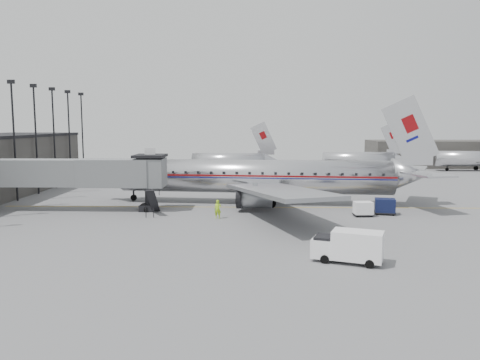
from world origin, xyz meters
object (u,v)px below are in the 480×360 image
object	(u,v)px
service_van	(348,246)
baggage_cart_navy	(385,206)
airliner	(261,177)
ramp_worker	(218,209)
baggage_cart_white	(363,209)

from	to	relation	value
service_van	baggage_cart_navy	world-z (taller)	service_van
airliner	ramp_worker	xyz separation A→B (m)	(-4.73, -9.59, -2.35)
airliner	ramp_worker	bearing A→B (deg)	-110.94
baggage_cart_navy	service_van	bearing A→B (deg)	-102.04
airliner	baggage_cart_navy	bearing A→B (deg)	-22.17
service_van	ramp_worker	size ratio (longest dim) A/B	2.69
baggage_cart_white	ramp_worker	bearing A→B (deg)	-177.69
airliner	ramp_worker	size ratio (longest dim) A/B	21.44
baggage_cart_navy	ramp_worker	bearing A→B (deg)	-160.54
service_van	baggage_cart_navy	size ratio (longest dim) A/B	2.13
airliner	baggage_cart_navy	size ratio (longest dim) A/B	16.95
service_van	baggage_cart_navy	bearing A→B (deg)	87.28
service_van	ramp_worker	distance (m)	18.49
airliner	baggage_cart_white	distance (m)	13.58
service_van	baggage_cart_white	xyz separation A→B (m)	(5.04, 16.88, -0.39)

